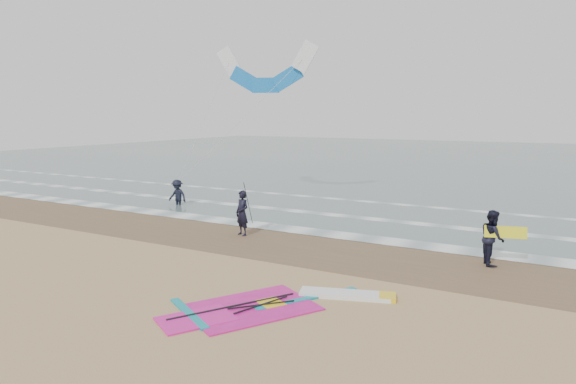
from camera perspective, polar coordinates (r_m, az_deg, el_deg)
The scene contains 11 objects.
ground at distance 14.35m, azimuth -7.12°, elevation -11.62°, with size 120.00×120.00×0.00m, color tan.
sea_water at distance 59.55m, azimuth 21.45°, elevation 3.30°, with size 120.00×80.00×0.02m, color #47605E.
wet_sand_band at distance 19.28m, azimuth 3.57°, elevation -6.25°, with size 120.00×5.00×0.01m, color brown.
foam_waterline at distance 23.24m, azimuth 8.34°, elevation -3.68°, with size 120.00×9.15×0.02m.
windsurf_rig at distance 13.72m, azimuth -1.11°, elevation -12.38°, with size 5.36×5.07×0.13m.
person_standing at distance 21.14m, azimuth -5.11°, elevation -2.34°, with size 0.68×0.45×1.87m, color black.
person_walking at distance 18.29m, azimuth 21.76°, elevation -4.72°, with size 0.90×0.70×1.84m, color black.
person_wading at distance 28.64m, azimuth -12.21°, elevation 0.29°, with size 1.14×0.66×1.77m, color black.
held_pole at distance 20.90m, azimuth -4.45°, elevation -1.25°, with size 0.17×0.86×1.82m.
carried_kiteboard at distance 18.09m, azimuth 23.01°, elevation -4.14°, with size 1.30×0.51×0.39m.
surf_kite at distance 29.63m, azimuth -2.53°, elevation 13.15°, with size 6.55×4.24×7.73m.
Camera 1 is at (8.05, -10.80, 4.96)m, focal length 32.00 mm.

